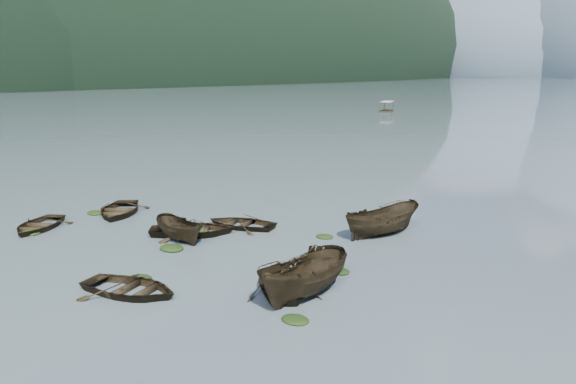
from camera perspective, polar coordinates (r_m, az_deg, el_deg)
The scene contains 21 objects.
ground_plane at distance 24.64m, azimuth -17.96°, elevation -9.21°, with size 2400.00×2400.00×0.00m, color #505F64.
left_ridge_far at distance 564.22m, azimuth -24.03°, elevation 10.34°, with size 560.00×1400.00×380.00m, color black.
haze_mtn_a at distance 954.19m, azimuth 22.06°, elevation 10.86°, with size 520.00×520.00×280.00m, color #475666.
rowboat_0 at distance 34.74m, azimuth -24.02°, elevation -3.44°, with size 2.92×4.08×0.85m, color black.
rowboat_1 at distance 31.10m, azimuth -9.64°, elevation -4.29°, with size 3.29×4.60×0.95m, color black.
rowboat_2 at distance 30.16m, azimuth -10.85°, elevation -4.86°, with size 1.45×3.86×1.49m, color black.
rowboat_3 at distance 23.52m, azimuth -0.54°, elevation -9.63°, with size 3.06×4.29×0.89m, color black.
rowboat_4 at distance 23.72m, azimuth -15.73°, elevation -9.91°, with size 3.02×4.24×0.88m, color black.
rowboat_5 at distance 22.52m, azimuth 1.71°, elevation -10.66°, with size 1.90×5.05×1.95m, color black.
rowboat_6 at distance 36.46m, azimuth -16.79°, elevation -2.19°, with size 3.31×4.63×0.96m, color black.
rowboat_7 at distance 32.26m, azimuth -4.78°, elevation -3.55°, with size 2.90×4.06×0.84m, color black.
rowboat_8 at distance 30.98m, azimuth 9.52°, elevation -4.35°, with size 1.85×4.91×1.90m, color black.
weed_clump_0 at distance 33.88m, azimuth -24.62°, elevation -3.88°, with size 1.17×0.96×0.25m, color black.
weed_clump_1 at distance 25.06m, azimuth -14.74°, elevation -8.64°, with size 1.12×0.90×0.25m, color black.
weed_clump_2 at distance 28.76m, azimuth -11.74°, elevation -5.75°, with size 1.33×1.06×0.29m, color black.
weed_clump_3 at distance 30.21m, azimuth 3.73°, elevation -4.64°, with size 0.97×0.82×0.22m, color black.
weed_clump_4 at distance 20.57m, azimuth 0.74°, elevation -12.97°, with size 1.08×0.86×0.22m, color black.
weed_clump_5 at distance 37.05m, azimuth -18.95°, elevation -2.11°, with size 1.16×0.94×0.25m, color black.
weed_clump_6 at distance 31.76m, azimuth -8.98°, elevation -3.92°, with size 0.95×0.79×0.20m, color black.
weed_clump_7 at distance 25.24m, azimuth 5.10°, elevation -8.12°, with size 1.09×0.87×0.24m, color black.
pontoon_left at distance 124.13m, azimuth 10.00°, elevation 8.03°, with size 2.33×5.59×2.14m, color black, non-canonical shape.
Camera 1 is at (19.46, -12.31, 8.77)m, focal length 35.00 mm.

